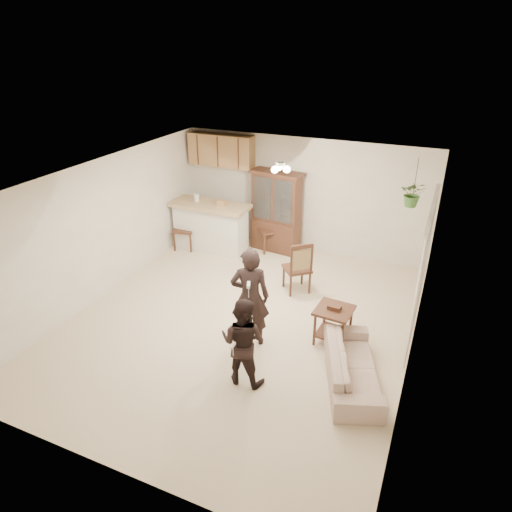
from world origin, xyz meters
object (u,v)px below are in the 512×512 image
at_px(adult, 250,293).
at_px(chair_hutch_left, 269,237).
at_px(china_hutch, 276,212).
at_px(sofa, 353,359).
at_px(child, 243,341).
at_px(chair_hutch_right, 297,276).
at_px(chair_bar, 185,236).
at_px(side_table, 333,325).

height_order(adult, chair_hutch_left, adult).
bearing_deg(china_hutch, sofa, -47.83).
relative_size(child, chair_hutch_left, 1.22).
distance_m(sofa, child, 1.56).
relative_size(sofa, adult, 1.04).
bearing_deg(chair_hutch_right, sofa, 86.19).
distance_m(chair_bar, chair_hutch_right, 3.04).
xyz_separation_m(side_table, chair_hutch_right, (-1.05, 1.31, -0.02)).
bearing_deg(sofa, chair_hutch_left, 17.17).
xyz_separation_m(china_hutch, side_table, (2.08, -2.87, -0.58)).
relative_size(china_hutch, chair_bar, 1.73).
bearing_deg(side_table, chair_hutch_right, 128.76).
bearing_deg(side_table, china_hutch, 126.00).
xyz_separation_m(adult, chair_bar, (-2.80, 2.63, -0.61)).
distance_m(sofa, china_hutch, 4.49).
distance_m(child, chair_bar, 4.65).
bearing_deg(adult, chair_hutch_right, -115.84).
bearing_deg(chair_hutch_right, chair_bar, -55.36).
bearing_deg(side_table, adult, -156.30).
xyz_separation_m(sofa, side_table, (-0.49, 0.78, -0.05)).
bearing_deg(chair_hutch_right, chair_hutch_left, -92.25).
xyz_separation_m(adult, chair_hutch_right, (0.14, 1.83, -0.61)).
distance_m(adult, chair_bar, 3.88).
bearing_deg(child, china_hutch, -76.20).
distance_m(adult, chair_hutch_left, 3.52).
height_order(chair_bar, chair_hutch_left, chair_hutch_left).
bearing_deg(china_hutch, adult, -68.27).
bearing_deg(adult, child, 86.20).
height_order(sofa, adult, adult).
xyz_separation_m(china_hutch, chair_bar, (-1.90, -0.77, -0.60)).
bearing_deg(side_table, chair_bar, 152.21).
bearing_deg(sofa, child, 93.10).
bearing_deg(child, adult, -73.91).
bearing_deg(chair_bar, sofa, -45.22).
bearing_deg(chair_hutch_right, china_hutch, -96.71).
bearing_deg(child, side_table, -125.30).
relative_size(child, chair_bar, 1.30).
relative_size(adult, chair_bar, 1.73).
bearing_deg(chair_bar, china_hutch, 9.47).
xyz_separation_m(sofa, adult, (-1.68, 0.25, 0.53)).
xyz_separation_m(chair_hutch_left, chair_hutch_right, (1.16, -1.49, -0.02)).
distance_m(side_table, chair_hutch_left, 3.56).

